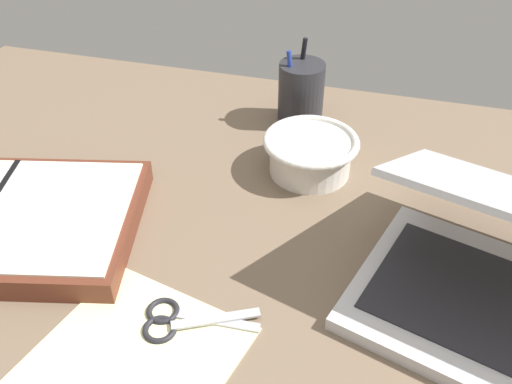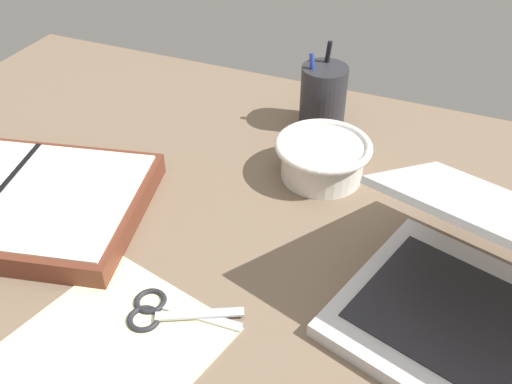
{
  "view_description": "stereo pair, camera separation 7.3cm",
  "coord_description": "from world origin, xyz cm",
  "px_view_note": "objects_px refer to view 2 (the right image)",
  "views": [
    {
      "loc": [
        14.89,
        -49.29,
        53.76
      ],
      "look_at": [
        -0.36,
        5.83,
        9.0
      ],
      "focal_mm": 40.0,
      "sensor_mm": 36.0,
      "label": 1
    },
    {
      "loc": [
        21.74,
        -46.91,
        53.76
      ],
      "look_at": [
        -0.36,
        5.83,
        9.0
      ],
      "focal_mm": 40.0,
      "sensor_mm": 36.0,
      "label": 2
    }
  ],
  "objects_px": {
    "pen_cup": "(323,97)",
    "planner": "(5,199)",
    "laptop": "(506,301)",
    "scissors": "(161,311)",
    "bowl": "(323,157)"
  },
  "relations": [
    {
      "from": "planner",
      "to": "laptop",
      "type": "bearing_deg",
      "value": -9.47
    },
    {
      "from": "laptop",
      "to": "scissors",
      "type": "distance_m",
      "value": 0.38
    },
    {
      "from": "bowl",
      "to": "scissors",
      "type": "height_order",
      "value": "bowl"
    },
    {
      "from": "laptop",
      "to": "pen_cup",
      "type": "xyz_separation_m",
      "value": [
        -0.32,
        0.35,
        0.0
      ]
    },
    {
      "from": "pen_cup",
      "to": "scissors",
      "type": "bearing_deg",
      "value": -95.24
    },
    {
      "from": "scissors",
      "to": "pen_cup",
      "type": "bearing_deg",
      "value": 69.97
    },
    {
      "from": "planner",
      "to": "pen_cup",
      "type": "bearing_deg",
      "value": 35.9
    },
    {
      "from": "laptop",
      "to": "scissors",
      "type": "height_order",
      "value": "laptop"
    },
    {
      "from": "laptop",
      "to": "pen_cup",
      "type": "distance_m",
      "value": 0.47
    },
    {
      "from": "laptop",
      "to": "bowl",
      "type": "relative_size",
      "value": 2.68
    },
    {
      "from": "bowl",
      "to": "pen_cup",
      "type": "height_order",
      "value": "pen_cup"
    },
    {
      "from": "pen_cup",
      "to": "planner",
      "type": "distance_m",
      "value": 0.52
    },
    {
      "from": "planner",
      "to": "scissors",
      "type": "bearing_deg",
      "value": -28.43
    },
    {
      "from": "bowl",
      "to": "planner",
      "type": "bearing_deg",
      "value": -147.21
    },
    {
      "from": "bowl",
      "to": "scissors",
      "type": "bearing_deg",
      "value": -105.19
    }
  ]
}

